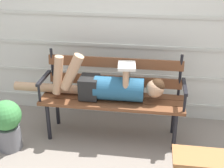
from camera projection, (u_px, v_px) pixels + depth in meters
ground_plane at (111, 140)px, 3.49m from camera, size 12.00×12.00×0.00m
house_siding at (119, 30)px, 3.60m from camera, size 4.09×0.08×2.18m
park_bench at (113, 92)px, 3.40m from camera, size 1.56×0.43×0.95m
reclining_person at (106, 86)px, 3.31m from camera, size 1.68×0.27×0.53m
footstool at (199, 163)px, 2.67m from camera, size 0.46×0.28×0.37m
potted_plant at (7, 123)px, 3.23m from camera, size 0.32×0.32×0.56m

